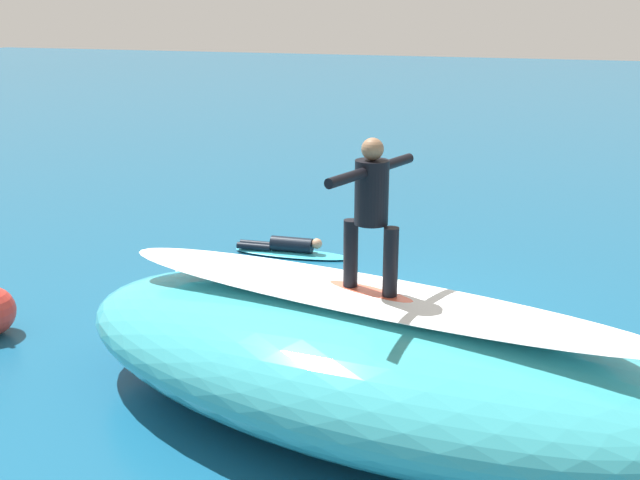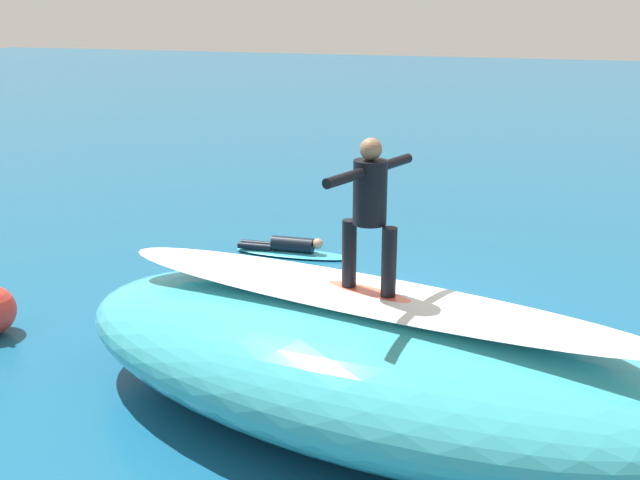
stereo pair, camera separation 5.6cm
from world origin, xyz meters
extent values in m
plane|color=#145175|center=(0.00, 0.00, 0.00)|extent=(120.00, 120.00, 0.00)
ellipsoid|color=teal|center=(-0.68, 2.49, 0.71)|extent=(7.43, 4.14, 1.43)
ellipsoid|color=white|center=(-0.68, 2.49, 1.47)|extent=(6.07, 2.00, 0.08)
ellipsoid|color=#E0563D|center=(-0.73, 2.49, 1.47)|extent=(2.13, 1.03, 0.08)
cylinder|color=black|center=(-0.50, 2.43, 1.86)|extent=(0.15, 0.15, 0.70)
cylinder|color=black|center=(-0.95, 2.56, 1.86)|extent=(0.15, 0.15, 0.70)
cylinder|color=black|center=(-0.73, 2.49, 2.53)|extent=(0.41, 0.41, 0.64)
sphere|color=#936B4C|center=(-0.73, 2.49, 2.96)|extent=(0.22, 0.22, 0.22)
cylinder|color=black|center=(-0.61, 2.93, 2.76)|extent=(0.25, 0.58, 0.10)
cylinder|color=black|center=(-0.85, 2.06, 2.76)|extent=(0.25, 0.58, 0.10)
ellipsoid|color=#33B2D1|center=(2.17, -2.50, 0.03)|extent=(2.18, 0.69, 0.07)
cylinder|color=black|center=(2.17, -2.50, 0.20)|extent=(0.78, 0.33, 0.27)
sphere|color=tan|center=(1.71, -2.54, 0.26)|extent=(0.19, 0.19, 0.19)
cylinder|color=black|center=(2.86, -2.37, 0.13)|extent=(0.64, 0.17, 0.12)
cylinder|color=black|center=(2.87, -2.52, 0.13)|extent=(0.64, 0.17, 0.12)
ellipsoid|color=white|center=(0.03, 1.53, 0.08)|extent=(1.23, 1.03, 0.16)
ellipsoid|color=white|center=(3.29, -0.90, 0.06)|extent=(0.94, 0.92, 0.12)
camera|label=1|loc=(-2.71, 9.38, 4.26)|focal=42.25mm
camera|label=2|loc=(-2.76, 9.36, 4.26)|focal=42.25mm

